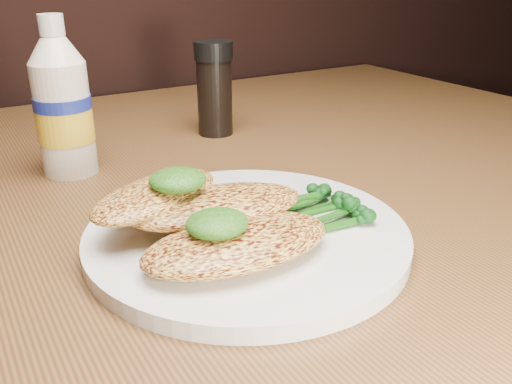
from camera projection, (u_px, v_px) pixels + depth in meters
plate at (247, 235)px, 0.44m from camera, size 0.26×0.26×0.01m
chicken_front at (238, 243)px, 0.39m from camera, size 0.15×0.08×0.02m
chicken_mid at (216, 206)px, 0.43m from camera, size 0.15×0.09×0.02m
chicken_back at (156, 195)px, 0.43m from camera, size 0.14×0.11×0.02m
pesto_front at (217, 223)px, 0.38m from camera, size 0.05×0.05×0.02m
pesto_back at (178, 180)px, 0.42m from camera, size 0.06×0.05×0.02m
broccolini_bundle at (298, 208)px, 0.45m from camera, size 0.13×0.10×0.02m
mayo_bottle at (62, 97)px, 0.56m from camera, size 0.07×0.07×0.16m
pepper_grinder at (215, 89)px, 0.70m from camera, size 0.05×0.05×0.12m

